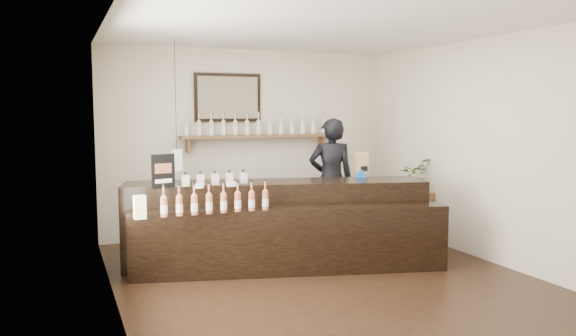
# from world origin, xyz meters

# --- Properties ---
(ground) EXTENTS (5.00, 5.00, 0.00)m
(ground) POSITION_xyz_m (0.00, 0.00, 0.00)
(ground) COLOR black
(ground) RESTS_ON ground
(room_shell) EXTENTS (5.00, 5.00, 5.00)m
(room_shell) POSITION_xyz_m (0.00, 0.00, 1.70)
(room_shell) COLOR beige
(room_shell) RESTS_ON ground
(back_wall_decor) EXTENTS (2.66, 0.96, 1.69)m
(back_wall_decor) POSITION_xyz_m (-0.14, 2.37, 1.75)
(back_wall_decor) COLOR brown
(back_wall_decor) RESTS_ON ground
(counter) EXTENTS (3.72, 1.89, 1.20)m
(counter) POSITION_xyz_m (-0.26, 0.56, 0.48)
(counter) COLOR black
(counter) RESTS_ON ground
(promo_sign) EXTENTS (0.27, 0.08, 0.38)m
(promo_sign) POSITION_xyz_m (-1.65, 0.62, 1.22)
(promo_sign) COLOR black
(promo_sign) RESTS_ON counter
(paper_bag) EXTENTS (0.17, 0.15, 0.33)m
(paper_bag) POSITION_xyz_m (0.92, 0.67, 1.19)
(paper_bag) COLOR #A0834D
(paper_bag) RESTS_ON counter
(tape_dispenser) EXTENTS (0.13, 0.08, 0.11)m
(tape_dispenser) POSITION_xyz_m (0.88, 0.61, 1.07)
(tape_dispenser) COLOR blue
(tape_dispenser) RESTS_ON counter
(side_cabinet) EXTENTS (0.48, 0.57, 0.72)m
(side_cabinet) POSITION_xyz_m (2.00, 1.05, 0.36)
(side_cabinet) COLOR brown
(side_cabinet) RESTS_ON ground
(potted_plant) EXTENTS (0.58, 0.57, 0.49)m
(potted_plant) POSITION_xyz_m (2.00, 1.05, 0.96)
(potted_plant) COLOR #3C702C
(potted_plant) RESTS_ON side_cabinet
(shopkeeper) EXTENTS (0.84, 0.67, 2.01)m
(shopkeeper) POSITION_xyz_m (0.92, 1.55, 1.01)
(shopkeeper) COLOR black
(shopkeeper) RESTS_ON ground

